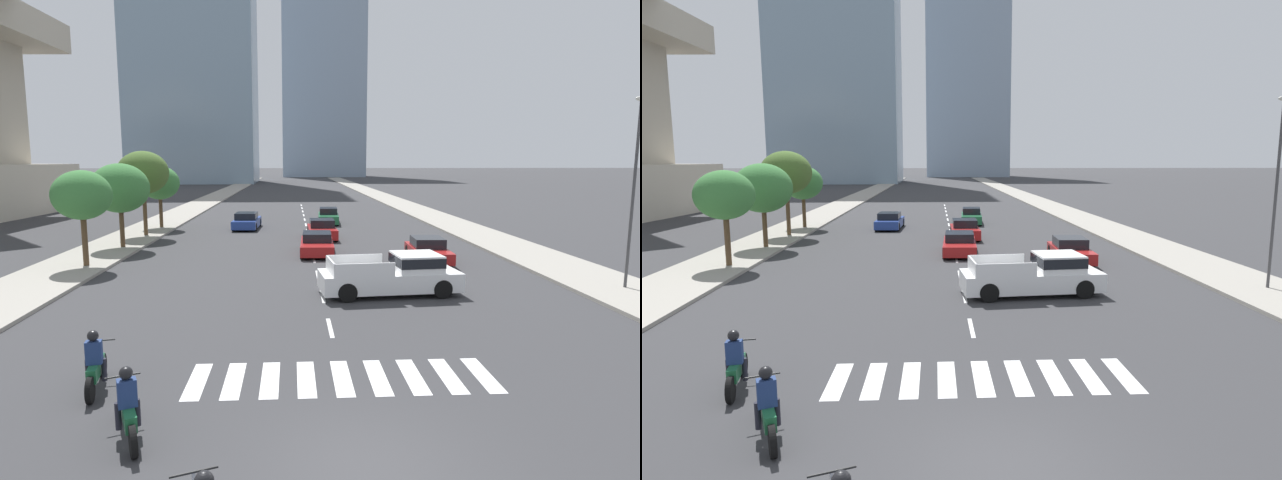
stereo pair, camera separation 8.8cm
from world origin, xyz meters
TOP-DOWN VIEW (x-y plane):
  - ground_plane at (0.00, 0.00)m, footprint 800.00×800.00m
  - sidewalk_east at (12.47, 30.00)m, footprint 4.00×260.00m
  - sidewalk_west at (-12.47, 30.00)m, footprint 4.00×260.00m
  - crosswalk_near at (-0.00, 3.97)m, footprint 7.65×2.22m
  - lane_divider_center at (0.00, 31.97)m, footprint 0.14×50.00m
  - motorcycle_lead at (-4.48, 1.39)m, footprint 1.10×2.10m
  - motorcycle_trailing at (-5.91, 3.64)m, footprint 0.71×2.09m
  - pickup_truck at (3.01, 12.16)m, footprint 5.80×2.53m
  - sedan_blue_0 at (-4.82, 33.57)m, footprint 2.10×4.62m
  - sedan_red_1 at (0.26, 21.89)m, footprint 2.08×4.72m
  - sedan_red_2 at (6.20, 19.26)m, footprint 2.03×4.54m
  - sedan_green_3 at (1.98, 36.64)m, footprint 1.96×4.60m
  - sedan_red_4 at (0.91, 27.87)m, footprint 1.98×4.31m
  - street_lamp_east at (12.77, 12.24)m, footprint 0.50×0.24m
  - street_tree_nearest at (-11.67, 18.22)m, footprint 2.91×2.91m
  - street_tree_second at (-11.67, 24.09)m, footprint 3.53×3.53m
  - street_tree_third at (-11.67, 29.31)m, footprint 3.57×3.57m
  - street_tree_fourth at (-11.67, 33.86)m, footprint 3.11×3.11m
  - office_tower_center_skyline at (10.14, 178.53)m, footprint 28.09×20.24m

SIDE VIEW (x-z plane):
  - ground_plane at x=0.00m, z-range 0.00..0.00m
  - lane_divider_center at x=0.00m, z-range 0.00..0.01m
  - crosswalk_near at x=0.00m, z-range 0.00..0.01m
  - sidewalk_east at x=12.47m, z-range 0.00..0.15m
  - sidewalk_west at x=-12.47m, z-range 0.00..0.15m
  - sedan_red_1 at x=0.26m, z-range -0.04..1.19m
  - motorcycle_lead at x=-4.48m, z-range -0.16..1.33m
  - motorcycle_trailing at x=-5.91m, z-range -0.16..1.33m
  - sedan_red_2 at x=6.20m, z-range -0.05..1.22m
  - sedan_blue_0 at x=-4.82m, z-range -0.05..1.27m
  - sedan_red_4 at x=0.91m, z-range -0.06..1.29m
  - sedan_green_3 at x=1.98m, z-range -0.06..1.32m
  - pickup_truck at x=3.01m, z-range -0.02..1.65m
  - street_tree_fourth at x=-11.67m, z-range 1.24..6.11m
  - street_tree_nearest at x=-11.67m, z-range 1.30..6.11m
  - street_tree_second at x=-11.67m, z-range 1.20..6.32m
  - street_tree_third at x=-11.67m, z-range 1.60..7.56m
  - street_lamp_east at x=12.77m, z-range 0.75..8.57m
  - office_tower_center_skyline at x=10.14m, z-range -6.06..92.82m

